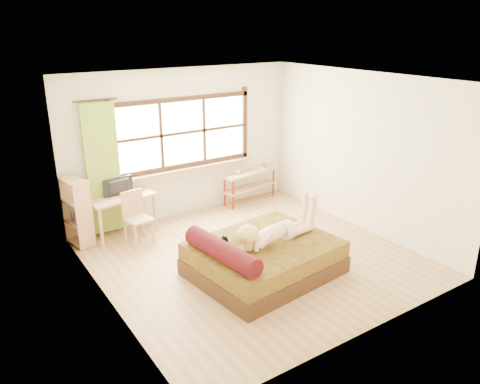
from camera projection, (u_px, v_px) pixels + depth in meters
floor at (253, 257)px, 7.24m from camera, size 4.50×4.50×0.00m
ceiling at (255, 80)px, 6.32m from camera, size 4.50×4.50×0.00m
wall_back at (183, 143)px, 8.55m from camera, size 4.50×0.00×4.50m
wall_front at (374, 228)px, 5.02m from camera, size 4.50×0.00×4.50m
wall_left at (101, 206)px, 5.61m from camera, size 0.00×4.50×4.50m
wall_right at (362, 152)px, 7.95m from camera, size 0.00×4.50×4.50m
window at (183, 135)px, 8.47m from camera, size 2.80×0.16×1.46m
curtain at (103, 169)px, 7.71m from camera, size 0.55×0.10×2.20m
bed at (262, 258)px, 6.68m from camera, size 2.12×1.77×0.74m
woman at (275, 222)px, 6.57m from camera, size 1.40×0.54×0.59m
kitten at (217, 245)px, 6.29m from camera, size 0.30×0.15×0.23m
desk at (122, 201)px, 7.87m from camera, size 1.15×0.65×0.68m
monitor at (120, 187)px, 7.83m from camera, size 0.53×0.14×0.30m
chair at (136, 214)px, 7.67m from camera, size 0.43×0.43×0.86m
pipe_shelf at (250, 179)px, 9.43m from camera, size 1.28×0.51×0.70m
cup at (237, 172)px, 9.19m from camera, size 0.14×0.14×0.09m
book at (258, 169)px, 9.47m from camera, size 0.20×0.25×0.02m
bookshelf at (77, 212)px, 7.50m from camera, size 0.37×0.54×1.13m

